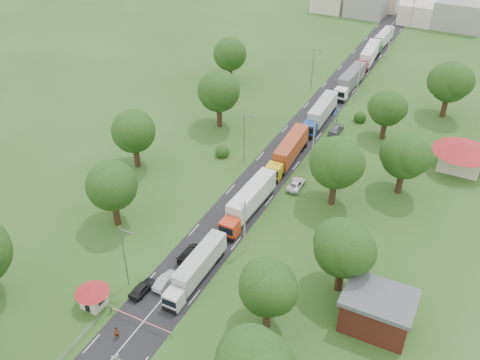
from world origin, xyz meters
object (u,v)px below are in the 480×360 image
Objects in this scene: guard_booth at (92,294)px; car_lane_front at (143,288)px; boom_barrier at (131,316)px; info_sign at (336,114)px; car_lane_mid at (166,281)px; pedestrian_near at (117,333)px; truck_0 at (197,268)px.

guard_booth is 1.02× the size of car_lane_front.
boom_barrier is 2.25× the size of info_sign.
pedestrian_near is at bearing 90.83° from car_lane_mid.
info_sign reaches higher than truck_0.
car_lane_mid reaches higher than boom_barrier.
pedestrian_near is (0.06, -2.95, -0.01)m from boom_barrier.
boom_barrier is at bearing 63.88° from pedestrian_near.
guard_booth is 1.01× the size of car_lane_mid.
truck_0 is at bearing 47.31° from guard_booth.
guard_booth is 61.27m from info_sign.
car_lane_front reaches higher than boom_barrier.
info_sign is 53.13m from car_lane_mid.
guard_booth is at bearing -179.99° from boom_barrier.
info_sign reaches higher than boom_barrier.
boom_barrier is at bearing 89.70° from car_lane_mid.
truck_0 is 4.48m from car_lane_mid.
truck_0 reaches higher than car_lane_front.
pedestrian_near is at bearing -95.90° from info_sign.
truck_0 reaches higher than guard_booth.
truck_0 is at bearing 47.88° from pedestrian_near.
pedestrian_near is (5.90, -2.95, -1.29)m from guard_booth.
guard_booth is 6.50m from car_lane_front.
guard_booth is (-5.84, -0.00, 1.27)m from boom_barrier.
pedestrian_near is at bearing -88.88° from boom_barrier.
car_lane_front is 2.45× the size of pedestrian_near.
car_lane_mid is at bearing 87.19° from boom_barrier.
boom_barrier is 2.10× the size of guard_booth.
car_lane_front is (-8.20, -55.25, -2.27)m from info_sign.
truck_0 is at bearing 70.80° from boom_barrier.
pedestrian_near is (1.70, -7.70, 0.14)m from car_lane_front.
car_lane_front is 7.89m from pedestrian_near.
boom_barrier is at bearing 0.01° from guard_booth.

